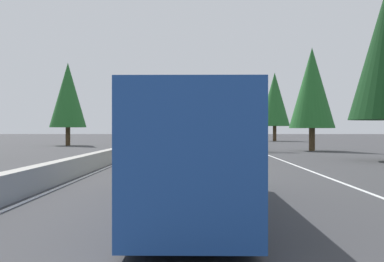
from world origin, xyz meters
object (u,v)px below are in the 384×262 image
object	(u,v)px
sign_gantry_overhead	(203,105)
box_truck_distant_a	(216,132)
sedan_far_center	(156,146)
bus_near_right	(194,148)
conifer_right_mid	(312,88)
sedan_mid_left	(172,140)
minivan_near_center	(212,134)
conifer_left_mid	(68,95)
conifer_right_far	(275,99)
sedan_distant_b	(183,136)
pickup_far_right	(167,140)

from	to	relation	value
sign_gantry_overhead	box_truck_distant_a	size ratio (longest dim) A/B	1.49
sedan_far_center	bus_near_right	bearing A→B (deg)	-172.86
conifer_right_mid	sedan_mid_left	bearing A→B (deg)	42.56
bus_near_right	sedan_mid_left	xyz separation A→B (m)	(52.83, 3.54, -1.03)
minivan_near_center	conifer_left_mid	xyz separation A→B (m)	(-56.81, 21.31, 5.93)
sign_gantry_overhead	sedan_mid_left	distance (m)	18.26
minivan_near_center	conifer_right_far	size ratio (longest dim) A/B	0.39
box_truck_distant_a	conifer_right_mid	world-z (taller)	conifer_right_mid
conifer_left_mid	bus_near_right	bearing A→B (deg)	-161.04
conifer_right_mid	sedan_far_center	bearing A→B (deg)	111.85
sedan_far_center	sedan_distant_b	xyz separation A→B (m)	(62.14, -0.32, 0.00)
sedan_far_center	conifer_right_far	world-z (taller)	conifer_right_far
minivan_near_center	sedan_mid_left	bearing A→B (deg)	172.76
box_truck_distant_a	pickup_far_right	bearing A→B (deg)	168.80
minivan_near_center	conifer_right_mid	xyz separation A→B (m)	(-72.41, -8.26, 5.53)
sign_gantry_overhead	conifer_right_mid	size ratio (longest dim) A/B	1.19
sign_gantry_overhead	sedan_far_center	bearing A→B (deg)	142.27
pickup_far_right	sedan_distant_b	world-z (taller)	pickup_far_right
sign_gantry_overhead	conifer_left_mid	bearing A→B (deg)	48.54
conifer_right_mid	conifer_right_far	bearing A→B (deg)	-3.62
sign_gantry_overhead	sedan_far_center	xyz separation A→B (m)	(-5.61, 4.34, -4.06)
sign_gantry_overhead	sedan_far_center	distance (m)	8.17
conifer_right_far	conifer_left_mid	world-z (taller)	conifer_right_far
sedan_distant_b	conifer_right_mid	bearing A→B (deg)	-164.77
box_truck_distant_a	sign_gantry_overhead	bearing A→B (deg)	176.45
conifer_right_far	pickup_far_right	bearing A→B (deg)	149.84
sign_gantry_overhead	bus_near_right	size ratio (longest dim) A/B	1.10
minivan_near_center	conifer_right_mid	distance (m)	73.09
sedan_far_center	minivan_near_center	distance (m)	78.98
sedan_far_center	box_truck_distant_a	world-z (taller)	box_truck_distant_a
conifer_right_mid	conifer_right_far	distance (m)	40.79
minivan_near_center	conifer_right_far	xyz separation A→B (m)	(-31.73, -10.83, 6.90)
sedan_mid_left	box_truck_distant_a	xyz separation A→B (m)	(29.85, -7.06, 0.93)
conifer_right_mid	sedan_distant_b	bearing A→B (deg)	15.23
pickup_far_right	conifer_left_mid	size ratio (longest dim) A/B	0.49
sedan_distant_b	box_truck_distant_a	bearing A→B (deg)	-143.44
box_truck_distant_a	conifer_right_far	size ratio (longest dim) A/B	0.66
box_truck_distant_a	minivan_near_center	world-z (taller)	box_truck_distant_a
pickup_far_right	sign_gantry_overhead	bearing A→B (deg)	-155.99
sedan_far_center	sedan_mid_left	xyz separation A→B (m)	(22.93, -0.21, 0.00)
sedan_far_center	pickup_far_right	xyz separation A→B (m)	(15.57, 0.10, 0.23)
bus_near_right	conifer_right_mid	world-z (taller)	conifer_right_mid
pickup_far_right	minivan_near_center	bearing A→B (deg)	-6.68
conifer_right_mid	conifer_left_mid	xyz separation A→B (m)	(15.60, 29.57, 0.40)
sedan_distant_b	conifer_right_far	size ratio (longest dim) A/B	0.34
pickup_far_right	bus_near_right	bearing A→B (deg)	-175.16
conifer_right_mid	conifer_right_far	world-z (taller)	conifer_right_far
box_truck_distant_a	conifer_right_mid	size ratio (longest dim) A/B	0.80
sign_gantry_overhead	sedan_distant_b	xyz separation A→B (m)	(56.53, 4.02, -4.06)
bus_near_right	pickup_far_right	distance (m)	45.64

